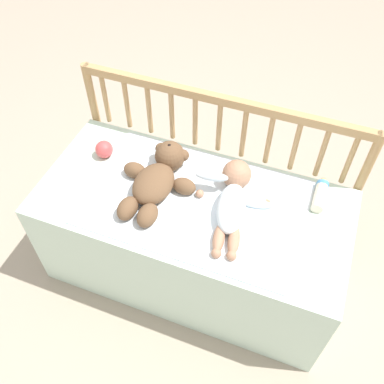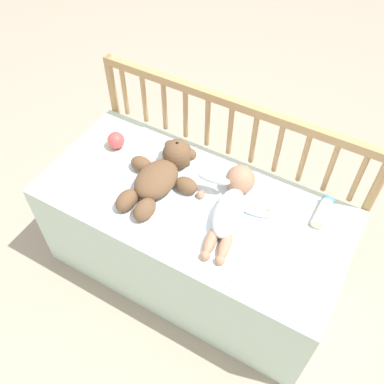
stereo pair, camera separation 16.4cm
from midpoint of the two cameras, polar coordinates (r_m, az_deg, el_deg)
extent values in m
plane|color=tan|center=(2.11, 2.30, -10.07)|extent=(12.00, 12.00, 0.00)
cube|color=silver|center=(1.89, 2.53, -6.22)|extent=(1.25, 0.59, 0.51)
cylinder|color=tan|center=(2.18, -7.64, 8.62)|extent=(0.04, 0.04, 0.79)
cylinder|color=tan|center=(1.92, 23.63, -3.98)|extent=(0.04, 0.04, 0.79)
cube|color=tan|center=(1.71, 8.24, 11.53)|extent=(1.21, 0.03, 0.04)
cylinder|color=tan|center=(2.00, -6.62, 13.06)|extent=(0.02, 0.02, 0.25)
cylinder|color=tan|center=(1.95, -3.97, 12.18)|extent=(0.02, 0.02, 0.25)
cylinder|color=tan|center=(1.90, -1.19, 11.23)|extent=(0.02, 0.02, 0.25)
cylinder|color=tan|center=(1.86, 1.69, 10.21)|extent=(0.02, 0.02, 0.25)
cylinder|color=tan|center=(1.83, 4.67, 9.12)|extent=(0.02, 0.02, 0.25)
cylinder|color=tan|center=(1.80, 7.74, 7.96)|extent=(0.02, 0.02, 0.25)
cylinder|color=tan|center=(1.77, 10.88, 6.75)|extent=(0.02, 0.02, 0.25)
cylinder|color=tan|center=(1.76, 14.08, 5.48)|extent=(0.02, 0.02, 0.25)
cylinder|color=tan|center=(1.74, 17.32, 4.18)|extent=(0.02, 0.02, 0.25)
cylinder|color=tan|center=(1.74, 20.58, 2.85)|extent=(0.02, 0.02, 0.25)
cylinder|color=tan|center=(1.74, 23.84, 1.51)|extent=(0.02, 0.02, 0.25)
cube|color=white|center=(1.68, 3.24, -1.59)|extent=(0.85, 0.54, 0.01)
ellipsoid|color=brown|center=(1.69, -2.03, 1.52)|extent=(0.16, 0.22, 0.10)
sphere|color=brown|center=(1.77, 0.69, 4.96)|extent=(0.13, 0.13, 0.13)
sphere|color=tan|center=(1.75, 0.70, 5.76)|extent=(0.05, 0.05, 0.05)
sphere|color=black|center=(1.73, 0.71, 6.28)|extent=(0.02, 0.02, 0.02)
sphere|color=brown|center=(1.80, -0.31, 6.05)|extent=(0.05, 0.05, 0.05)
sphere|color=brown|center=(1.76, 2.46, 4.85)|extent=(0.05, 0.05, 0.05)
ellipsoid|color=brown|center=(1.77, -4.15, 3.56)|extent=(0.10, 0.07, 0.07)
ellipsoid|color=brown|center=(1.69, 2.00, 0.71)|extent=(0.10, 0.07, 0.07)
ellipsoid|color=brown|center=(1.65, -5.89, -1.30)|extent=(0.08, 0.11, 0.07)
ellipsoid|color=brown|center=(1.61, -3.47, -2.53)|extent=(0.08, 0.11, 0.07)
ellipsoid|color=white|center=(1.61, 7.81, -2.92)|extent=(0.15, 0.25, 0.08)
sphere|color=tan|center=(1.70, 9.21, 1.49)|extent=(0.12, 0.12, 0.12)
ellipsoid|color=white|center=(1.66, 5.80, 1.61)|extent=(0.13, 0.06, 0.04)
ellipsoid|color=white|center=(1.66, 11.34, -2.69)|extent=(0.13, 0.06, 0.04)
sphere|color=tan|center=(1.68, 3.95, -0.52)|extent=(0.03, 0.03, 0.03)
sphere|color=tan|center=(1.66, 12.68, -2.86)|extent=(0.03, 0.03, 0.03)
ellipsoid|color=tan|center=(1.55, 5.55, -6.71)|extent=(0.07, 0.14, 0.04)
ellipsoid|color=tan|center=(1.55, 7.50, -7.25)|extent=(0.07, 0.14, 0.04)
sphere|color=tan|center=(1.52, 4.87, -8.68)|extent=(0.04, 0.04, 0.04)
sphere|color=tan|center=(1.52, 6.87, -9.24)|extent=(0.04, 0.04, 0.04)
sphere|color=#DB4C4C|center=(1.88, -7.67, 6.70)|extent=(0.08, 0.08, 0.08)
cylinder|color=#F4E5CC|center=(1.72, 19.62, -2.78)|extent=(0.05, 0.13, 0.05)
cylinder|color=#4C99D8|center=(1.76, 20.22, -1.28)|extent=(0.05, 0.02, 0.05)
sphere|color=#EAC67F|center=(1.77, 20.36, -0.92)|extent=(0.04, 0.04, 0.04)
camera|label=1|loc=(0.08, -87.13, 3.41)|focal=40.00mm
camera|label=2|loc=(0.08, 92.87, -3.41)|focal=40.00mm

